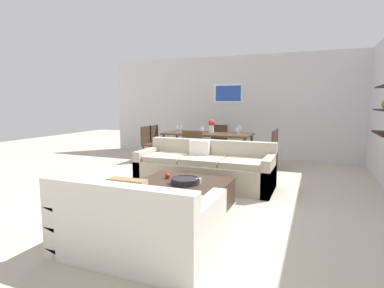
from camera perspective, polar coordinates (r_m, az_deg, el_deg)
name	(u,v)px	position (r m, az deg, el deg)	size (l,w,h in m)	color
ground_plane	(193,190)	(5.25, 0.18, -8.46)	(18.00, 18.00, 0.00)	#BCB29E
back_wall_unit	(253,107)	(8.37, 11.15, 6.79)	(8.40, 0.09, 2.70)	silver
sofa_beige	(205,169)	(5.46, 2.42, -4.70)	(2.37, 0.90, 0.78)	#B2A893
loveseat_white	(137,225)	(3.11, -10.23, -14.49)	(1.52, 0.90, 0.78)	silver
coffee_table	(182,195)	(4.30, -1.78, -9.49)	(1.22, 1.06, 0.38)	#38281E
decorative_bowl	(185,181)	(4.15, -1.29, -6.79)	(0.38, 0.38, 0.08)	black
candle_jar	(199,181)	(4.16, 1.25, -6.84)	(0.07, 0.07, 0.07)	silver
apple_on_coffee_table	(167,176)	(4.46, -4.57, -5.86)	(0.08, 0.08, 0.08)	red
dining_table	(207,136)	(7.26, 2.88, 1.52)	(2.06, 0.87, 0.75)	#422D1E
dining_chair_head	(218,139)	(8.08, 4.82, 0.85)	(0.44, 0.44, 0.88)	#422D1E
dining_chair_right_near	(268,148)	(6.76, 13.90, -0.68)	(0.44, 0.44, 0.88)	#422D1E
dining_chair_foot	(194,148)	(6.50, 0.44, -0.78)	(0.44, 0.44, 0.88)	#422D1E
dining_chair_left_far	(158,140)	(8.04, -6.39, 0.79)	(0.44, 0.44, 0.88)	#422D1E
dining_chair_left_near	(150,141)	(7.70, -7.78, 0.47)	(0.44, 0.44, 0.88)	#422D1E
dining_chair_right_far	(271,145)	(7.15, 14.34, -0.26)	(0.44, 0.44, 0.88)	#422D1E
wine_glass_left_near	(177,127)	(7.42, -2.82, 3.09)	(0.06, 0.06, 0.17)	silver
wine_glass_right_far	(240,128)	(7.14, 8.82, 2.94)	(0.08, 0.08, 0.18)	silver
wine_glass_left_far	(181,127)	(7.62, -2.14, 3.21)	(0.07, 0.07, 0.17)	silver
wine_glass_right_near	(237,130)	(6.94, 8.41, 2.61)	(0.07, 0.07, 0.16)	silver
wine_glass_foot	(202,129)	(6.89, 1.87, 2.85)	(0.06, 0.06, 0.19)	silver
centerpiece_vase	(212,125)	(7.25, 3.64, 3.54)	(0.16, 0.16, 0.32)	silver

